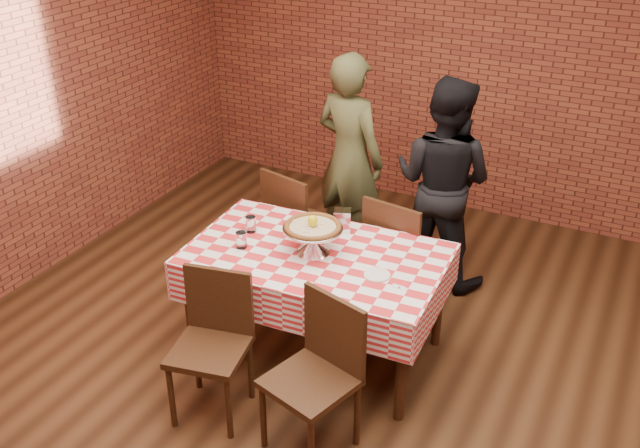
{
  "coord_description": "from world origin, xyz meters",
  "views": [
    {
      "loc": [
        1.43,
        -3.05,
        3.07
      ],
      "look_at": [
        -0.38,
        0.57,
        0.91
      ],
      "focal_mm": 41.02,
      "sensor_mm": 36.0,
      "label": 1
    }
  ],
  "objects_px": {
    "water_glass_left": "(241,240)",
    "water_glass_right": "(251,224)",
    "pizza_stand": "(313,240)",
    "chair_near_right": "(310,382)",
    "chair_far_right": "(403,253)",
    "condiment_caddy": "(342,221)",
    "chair_near_left": "(209,351)",
    "table": "(316,304)",
    "diner_olive": "(350,158)",
    "pizza": "(313,227)",
    "chair_far_left": "(303,224)",
    "diner_black": "(443,182)"
  },
  "relations": [
    {
      "from": "water_glass_right",
      "to": "chair_near_right",
      "type": "relative_size",
      "value": 0.12
    },
    {
      "from": "chair_near_left",
      "to": "pizza",
      "type": "bearing_deg",
      "value": 61.07
    },
    {
      "from": "water_glass_right",
      "to": "chair_near_left",
      "type": "xyz_separation_m",
      "value": [
        0.22,
        -0.86,
        -0.37
      ]
    },
    {
      "from": "chair_far_right",
      "to": "condiment_caddy",
      "type": "bearing_deg",
      "value": 62.41
    },
    {
      "from": "diner_black",
      "to": "diner_olive",
      "type": "bearing_deg",
      "value": 5.56
    },
    {
      "from": "chair_near_left",
      "to": "chair_near_right",
      "type": "bearing_deg",
      "value": -9.63
    },
    {
      "from": "water_glass_left",
      "to": "diner_black",
      "type": "relative_size",
      "value": 0.07
    },
    {
      "from": "pizza",
      "to": "diner_olive",
      "type": "relative_size",
      "value": 0.21
    },
    {
      "from": "chair_near_right",
      "to": "diner_olive",
      "type": "bearing_deg",
      "value": 125.87
    },
    {
      "from": "chair_near_left",
      "to": "chair_far_right",
      "type": "xyz_separation_m",
      "value": [
        0.61,
        1.53,
        0.01
      ]
    },
    {
      "from": "water_glass_left",
      "to": "chair_far_right",
      "type": "height_order",
      "value": "chair_far_right"
    },
    {
      "from": "table",
      "to": "chair_far_right",
      "type": "relative_size",
      "value": 1.72
    },
    {
      "from": "table",
      "to": "water_glass_right",
      "type": "xyz_separation_m",
      "value": [
        -0.51,
        0.06,
        0.44
      ]
    },
    {
      "from": "table",
      "to": "chair_near_right",
      "type": "xyz_separation_m",
      "value": [
        0.36,
        -0.79,
        0.08
      ]
    },
    {
      "from": "pizza_stand",
      "to": "diner_olive",
      "type": "xyz_separation_m",
      "value": [
        -0.34,
        1.3,
        -0.01
      ]
    },
    {
      "from": "table",
      "to": "water_glass_left",
      "type": "distance_m",
      "value": 0.65
    },
    {
      "from": "table",
      "to": "chair_near_left",
      "type": "distance_m",
      "value": 0.85
    },
    {
      "from": "water_glass_right",
      "to": "condiment_caddy",
      "type": "height_order",
      "value": "condiment_caddy"
    },
    {
      "from": "table",
      "to": "diner_black",
      "type": "bearing_deg",
      "value": 72.29
    },
    {
      "from": "table",
      "to": "water_glass_left",
      "type": "xyz_separation_m",
      "value": [
        -0.45,
        -0.15,
        0.44
      ]
    },
    {
      "from": "chair_near_right",
      "to": "chair_far_right",
      "type": "relative_size",
      "value": 0.99
    },
    {
      "from": "pizza",
      "to": "water_glass_left",
      "type": "height_order",
      "value": "pizza"
    },
    {
      "from": "chair_far_right",
      "to": "diner_olive",
      "type": "distance_m",
      "value": 0.97
    },
    {
      "from": "chair_near_left",
      "to": "diner_olive",
      "type": "height_order",
      "value": "diner_olive"
    },
    {
      "from": "water_glass_right",
      "to": "condiment_caddy",
      "type": "distance_m",
      "value": 0.6
    },
    {
      "from": "water_glass_right",
      "to": "condiment_caddy",
      "type": "bearing_deg",
      "value": 27.05
    },
    {
      "from": "pizza_stand",
      "to": "chair_near_right",
      "type": "xyz_separation_m",
      "value": [
        0.38,
        -0.79,
        -0.39
      ]
    },
    {
      "from": "water_glass_left",
      "to": "chair_far_right",
      "type": "xyz_separation_m",
      "value": [
        0.77,
        0.88,
        -0.35
      ]
    },
    {
      "from": "condiment_caddy",
      "to": "chair_far_right",
      "type": "bearing_deg",
      "value": 32.23
    },
    {
      "from": "diner_olive",
      "to": "chair_near_left",
      "type": "bearing_deg",
      "value": 106.38
    },
    {
      "from": "condiment_caddy",
      "to": "diner_olive",
      "type": "bearing_deg",
      "value": 90.59
    },
    {
      "from": "condiment_caddy",
      "to": "diner_black",
      "type": "distance_m",
      "value": 1.02
    },
    {
      "from": "water_glass_right",
      "to": "chair_far_right",
      "type": "relative_size",
      "value": 0.12
    },
    {
      "from": "pizza",
      "to": "chair_far_left",
      "type": "distance_m",
      "value": 1.04
    },
    {
      "from": "water_glass_left",
      "to": "pizza_stand",
      "type": "bearing_deg",
      "value": 19.26
    },
    {
      "from": "pizza",
      "to": "condiment_caddy",
      "type": "xyz_separation_m",
      "value": [
        0.05,
        0.33,
        -0.1
      ]
    },
    {
      "from": "pizza_stand",
      "to": "diner_olive",
      "type": "relative_size",
      "value": 0.23
    },
    {
      "from": "diner_olive",
      "to": "pizza",
      "type": "bearing_deg",
      "value": 118.9
    },
    {
      "from": "chair_far_right",
      "to": "chair_near_left",
      "type": "bearing_deg",
      "value": 77.34
    },
    {
      "from": "water_glass_left",
      "to": "chair_near_right",
      "type": "relative_size",
      "value": 0.12
    },
    {
      "from": "chair_far_left",
      "to": "diner_olive",
      "type": "height_order",
      "value": "diner_olive"
    },
    {
      "from": "chair_far_left",
      "to": "pizza_stand",
      "type": "bearing_deg",
      "value": 136.28
    },
    {
      "from": "pizza",
      "to": "table",
      "type": "bearing_deg",
      "value": -5.99
    },
    {
      "from": "pizza_stand",
      "to": "chair_near_left",
      "type": "distance_m",
      "value": 0.93
    },
    {
      "from": "pizza_stand",
      "to": "chair_near_right",
      "type": "distance_m",
      "value": 0.96
    },
    {
      "from": "diner_olive",
      "to": "water_glass_left",
      "type": "bearing_deg",
      "value": 100.73
    },
    {
      "from": "pizza",
      "to": "chair_far_right",
      "type": "height_order",
      "value": "pizza"
    },
    {
      "from": "water_glass_left",
      "to": "water_glass_right",
      "type": "xyz_separation_m",
      "value": [
        -0.06,
        0.21,
        0.0
      ]
    },
    {
      "from": "table",
      "to": "chair_far_right",
      "type": "xyz_separation_m",
      "value": [
        0.32,
        0.73,
        0.08
      ]
    },
    {
      "from": "condiment_caddy",
      "to": "pizza_stand",
      "type": "bearing_deg",
      "value": -119.5
    }
  ]
}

